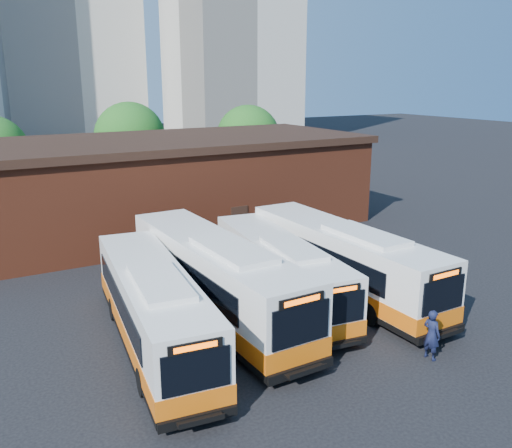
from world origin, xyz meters
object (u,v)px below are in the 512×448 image
bus_mideast (280,273)px  transit_worker (432,335)px  bus_west (154,311)px  bus_east (342,263)px  bus_midwest (216,281)px

bus_mideast → transit_worker: 7.86m
bus_west → bus_mideast: (6.74, 1.39, -0.07)m
bus_east → transit_worker: bus_east is taller
bus_west → bus_mideast: 6.88m
bus_west → bus_east: bearing=10.9°
bus_west → bus_east: 9.99m
transit_worker → bus_east: bearing=-16.3°
bus_east → transit_worker: size_ratio=6.54×
bus_west → bus_midwest: (3.38, 1.38, 0.16)m
bus_mideast → transit_worker: (2.10, -7.56, -0.45)m
bus_midwest → bus_mideast: bearing=-1.3°
bus_midwest → transit_worker: (5.45, -7.56, -0.68)m
bus_west → bus_mideast: bearing=18.5°
bus_midwest → bus_mideast: 3.37m
bus_west → transit_worker: bus_west is taller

